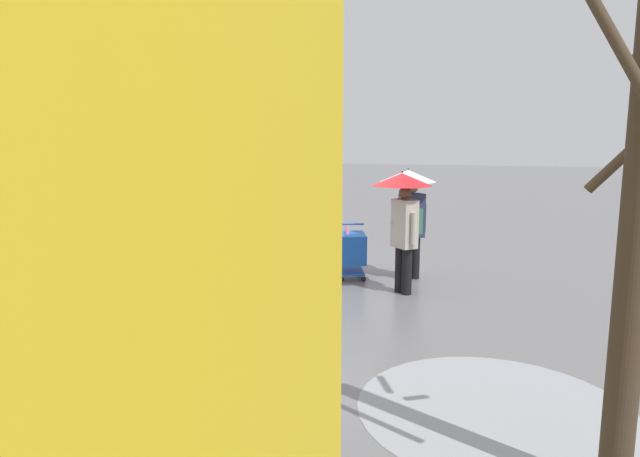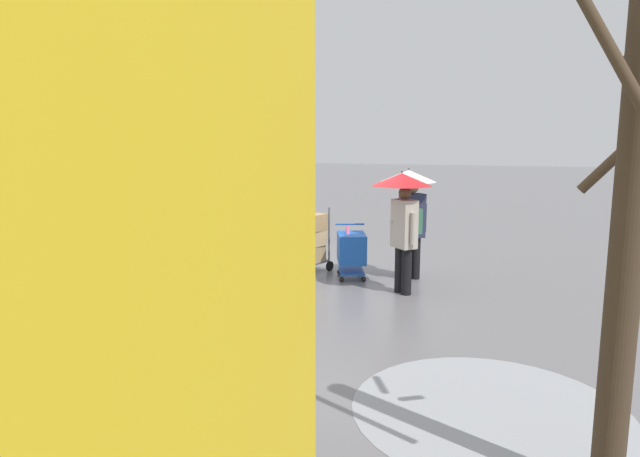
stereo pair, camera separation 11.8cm
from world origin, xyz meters
name	(u,v)px [view 1 (the left image)]	position (x,y,z in m)	size (l,w,h in m)	color
ground_plane	(337,281)	(0.00, 0.00, 0.00)	(90.00, 90.00, 0.00)	slate
slush_patch_near_cluster	(103,288)	(3.98, 1.65, 0.00)	(2.21, 2.21, 0.01)	#999BA0
slush_patch_under_van	(495,410)	(-2.78, 4.56, 0.00)	(2.79, 2.79, 0.01)	#999BA0
cargo_van_parked_right	(162,209)	(4.08, -0.65, 1.18)	(2.37, 5.42, 2.60)	white
shopping_cart_vendor	(351,249)	(-0.20, -0.32, 0.57)	(0.78, 0.95, 1.04)	#1951B2
hand_dolly_boxes	(311,238)	(0.69, -0.60, 0.70)	(0.73, 0.84, 1.32)	#515156
pedestrian_pink_side	(410,198)	(-1.28, -0.53, 1.58)	(1.04, 1.04, 2.15)	black
pedestrian_black_side	(404,204)	(-1.29, 0.43, 1.57)	(1.04, 1.04, 2.15)	black
bare_tree_near	(637,235)	(-3.62, 5.74, 2.05)	(1.13, 1.13, 4.00)	#423323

